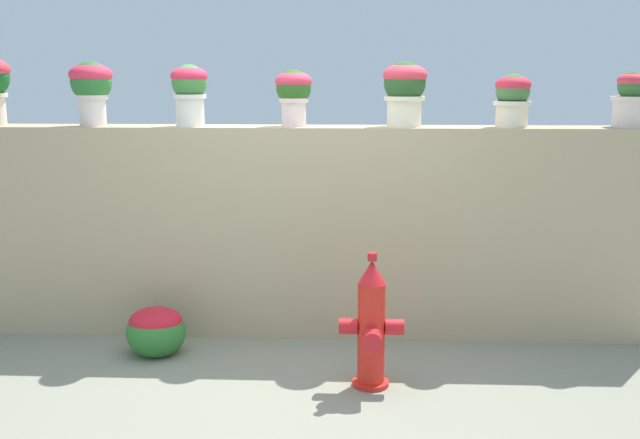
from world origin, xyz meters
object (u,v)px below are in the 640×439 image
Objects in this scene: fire_hydrant at (371,327)px; potted_plant_3 at (294,91)px; potted_plant_5 at (513,97)px; potted_plant_4 at (405,88)px; potted_plant_1 at (91,85)px; potted_plant_2 at (189,88)px; potted_plant_6 at (632,98)px; flower_bush_left at (156,329)px.

potted_plant_3 is at bearing 118.32° from fire_hydrant.
potted_plant_4 is at bearing 177.91° from potted_plant_5.
potted_plant_1 is at bearing -179.59° from potted_plant_5.
potted_plant_2 reaches higher than potted_plant_6.
potted_plant_1 reaches higher than potted_plant_3.
potted_plant_1 is 3.02m from potted_plant_5.
potted_plant_3 is 1.84m from fire_hydrant.
potted_plant_3 is 1.03× the size of potted_plant_6.
flower_bush_left is at bearing -43.30° from potted_plant_1.
potted_plant_4 reaches higher than potted_plant_2.
fire_hydrant reaches higher than flower_bush_left.
potted_plant_4 is 1.12× the size of flower_bush_left.
potted_plant_3 is 0.87× the size of potted_plant_4.
potted_plant_2 is 2.31m from potted_plant_5.
potted_plant_4 is (1.55, 0.05, 0.01)m from potted_plant_2.
fire_hydrant is at bearing -61.68° from potted_plant_3.
potted_plant_4 is 1.79m from fire_hydrant.
potted_plant_1 is 0.54× the size of fire_hydrant.
potted_plant_5 is at bearing -1.32° from potted_plant_3.
potted_plant_4 reaches higher than potted_plant_5.
potted_plant_3 is 1.95m from flower_bush_left.
potted_plant_6 is at bearing 3.13° from potted_plant_5.
potted_plant_6 is at bearing 9.77° from flower_bush_left.
potted_plant_3 is (0.75, 0.06, -0.02)m from potted_plant_2.
potted_plant_3 is at bearing -179.76° from potted_plant_6.
potted_plant_6 is (0.85, 0.05, -0.01)m from potted_plant_5.
flower_bush_left is at bearing -170.23° from potted_plant_6.
potted_plant_5 is at bearing -176.87° from potted_plant_6.
potted_plant_3 is at bearing 4.42° from potted_plant_2.
potted_plant_2 is 1.73m from flower_bush_left.
potted_plant_6 is (3.87, 0.07, -0.09)m from potted_plant_1.
potted_plant_4 is 2.45m from flower_bush_left.
potted_plant_4 reaches higher than fire_hydrant.
fire_hydrant is at bearing -103.27° from potted_plant_4.
fire_hydrant is (1.30, -0.98, -1.44)m from potted_plant_2.
flower_bush_left is (-1.73, -0.56, -1.65)m from potted_plant_4.
potted_plant_6 is (1.61, 0.02, -0.07)m from potted_plant_4.
flower_bush_left is (-0.18, -0.51, -1.64)m from potted_plant_2.
potted_plant_3 is at bearing 179.41° from potted_plant_4.
potted_plant_2 reaches higher than fire_hydrant.
potted_plant_3 is at bearing 178.68° from potted_plant_5.
fire_hydrant is (0.56, -1.03, -1.42)m from potted_plant_3.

